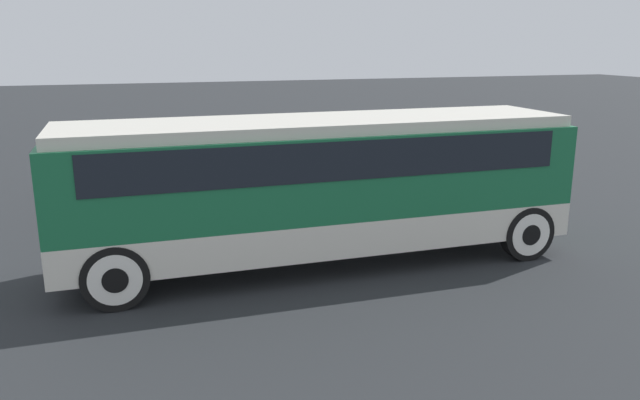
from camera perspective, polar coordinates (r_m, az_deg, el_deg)
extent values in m
plane|color=#26282B|center=(13.13, 0.00, -5.77)|extent=(120.00, 120.00, 0.00)
cube|color=silver|center=(12.86, 0.00, -2.25)|extent=(10.32, 2.47, 0.69)
cube|color=#19663D|center=(12.58, 0.00, 2.80)|extent=(10.32, 2.47, 1.62)
cube|color=black|center=(12.51, 0.00, 4.58)|extent=(9.08, 2.51, 0.73)
cube|color=beige|center=(12.43, 0.00, 6.96)|extent=(10.11, 2.27, 0.22)
cube|color=#19663D|center=(14.91, 18.67, 2.97)|extent=(0.36, 2.37, 1.85)
cylinder|color=black|center=(13.86, 18.40, -2.89)|extent=(1.16, 0.28, 1.16)
cylinder|color=silver|center=(13.86, 18.40, -2.89)|extent=(0.91, 0.30, 0.91)
cylinder|color=black|center=(13.86, 18.40, -2.89)|extent=(0.44, 0.32, 0.44)
cylinder|color=black|center=(15.65, 13.60, -0.61)|extent=(1.16, 0.28, 1.16)
cylinder|color=silver|center=(15.65, 13.60, -0.61)|extent=(0.91, 0.30, 0.91)
cylinder|color=black|center=(15.65, 13.60, -0.61)|extent=(0.44, 0.32, 0.44)
cylinder|color=black|center=(11.32, -18.22, -6.75)|extent=(1.16, 0.28, 1.16)
cylinder|color=silver|center=(11.32, -18.22, -6.75)|extent=(0.91, 0.30, 0.91)
cylinder|color=black|center=(11.32, -18.22, -6.75)|extent=(0.44, 0.32, 0.44)
cylinder|color=black|center=(13.44, -18.26, -3.41)|extent=(1.16, 0.28, 1.16)
cylinder|color=silver|center=(13.44, -18.26, -3.41)|extent=(0.91, 0.30, 0.91)
cylinder|color=black|center=(13.44, -18.26, -3.41)|extent=(0.44, 0.32, 0.44)
cube|color=#7A6B5B|center=(17.27, -12.92, 0.74)|extent=(4.71, 1.90, 0.64)
cube|color=black|center=(17.14, -13.65, 2.49)|extent=(2.45, 1.71, 0.47)
cylinder|color=black|center=(16.77, -6.09, -0.22)|extent=(0.64, 0.22, 0.64)
cylinder|color=black|center=(16.77, -6.09, -0.22)|extent=(0.24, 0.26, 0.24)
cylinder|color=black|center=(18.40, -7.20, 1.06)|extent=(0.64, 0.22, 0.64)
cylinder|color=black|center=(18.40, -7.20, 1.06)|extent=(0.24, 0.26, 0.24)
cylinder|color=black|center=(16.46, -19.22, -1.24)|extent=(0.64, 0.22, 0.64)
cylinder|color=black|center=(16.46, -19.22, -1.24)|extent=(0.24, 0.26, 0.24)
cylinder|color=black|center=(18.12, -19.14, 0.16)|extent=(0.64, 0.22, 0.64)
cylinder|color=black|center=(18.12, -19.14, 0.16)|extent=(0.24, 0.26, 0.24)
cube|color=#2D5638|center=(20.44, -14.55, 2.81)|extent=(4.73, 1.84, 0.63)
cube|color=black|center=(20.32, -15.19, 4.38)|extent=(2.46, 1.65, 0.54)
cylinder|color=black|center=(19.86, -8.98, 2.10)|extent=(0.72, 0.22, 0.72)
cylinder|color=black|center=(19.86, -8.98, 2.10)|extent=(0.27, 0.26, 0.27)
cylinder|color=black|center=(21.47, -9.69, 2.99)|extent=(0.72, 0.22, 0.72)
cylinder|color=black|center=(21.47, -9.69, 2.99)|extent=(0.27, 0.26, 0.27)
cylinder|color=black|center=(19.66, -19.78, 1.29)|extent=(0.72, 0.22, 0.72)
cylinder|color=black|center=(19.66, -19.78, 1.29)|extent=(0.27, 0.26, 0.27)
cylinder|color=black|center=(21.28, -19.67, 2.25)|extent=(0.72, 0.22, 0.72)
cylinder|color=black|center=(21.28, -19.67, 2.25)|extent=(0.27, 0.26, 0.27)
cube|color=maroon|center=(21.85, 1.42, 3.95)|extent=(4.25, 1.70, 0.60)
cube|color=black|center=(21.70, 1.01, 5.38)|extent=(2.21, 1.53, 0.53)
cylinder|color=black|center=(21.79, 6.12, 3.28)|extent=(0.72, 0.22, 0.72)
cylinder|color=black|center=(21.79, 6.12, 3.28)|extent=(0.27, 0.26, 0.27)
cylinder|color=black|center=(23.16, 4.60, 3.98)|extent=(0.72, 0.22, 0.72)
cylinder|color=black|center=(23.16, 4.60, 3.98)|extent=(0.27, 0.26, 0.27)
cylinder|color=black|center=(20.70, -2.13, 2.77)|extent=(0.72, 0.22, 0.72)
cylinder|color=black|center=(20.70, -2.13, 2.77)|extent=(0.27, 0.26, 0.27)
cylinder|color=black|center=(22.14, -3.20, 3.52)|extent=(0.72, 0.22, 0.72)
cylinder|color=black|center=(22.14, -3.20, 3.52)|extent=(0.27, 0.26, 0.27)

